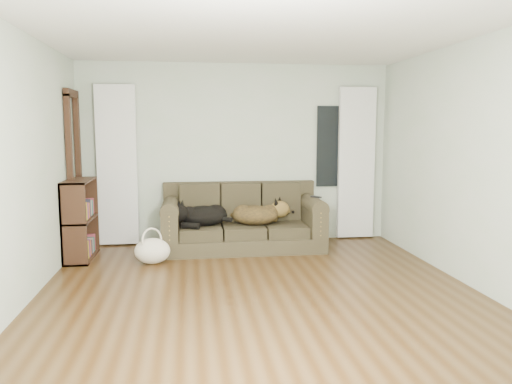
{
  "coord_description": "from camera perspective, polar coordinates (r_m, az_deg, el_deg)",
  "views": [
    {
      "loc": [
        -0.7,
        -4.8,
        1.67
      ],
      "look_at": [
        0.17,
        1.6,
        0.84
      ],
      "focal_mm": 35.0,
      "sensor_mm": 36.0,
      "label": 1
    }
  ],
  "objects": [
    {
      "name": "window_pane",
      "position": [
        7.58,
        8.8,
        5.17
      ],
      "size": [
        0.5,
        0.03,
        1.2
      ],
      "primitive_type": "cube",
      "color": "black",
      "rests_on": "wall_back"
    },
    {
      "name": "bookshelf",
      "position": [
        6.79,
        -19.44,
        -3.06
      ],
      "size": [
        0.38,
        0.84,
        1.02
      ],
      "primitive_type": "cube",
      "rotation": [
        0.0,
        0.0,
        0.09
      ],
      "color": "#321D14",
      "rests_on": "floor"
    },
    {
      "name": "curtain_right",
      "position": [
        7.65,
        11.38,
        3.25
      ],
      "size": [
        0.55,
        0.08,
        2.25
      ],
      "primitive_type": "cube",
      "color": "white",
      "rests_on": "ground"
    },
    {
      "name": "curtain_left",
      "position": [
        7.31,
        -15.58,
        2.94
      ],
      "size": [
        0.55,
        0.08,
        2.25
      ],
      "primitive_type": "cube",
      "color": "white",
      "rests_on": "ground"
    },
    {
      "name": "tote_bag",
      "position": [
        6.36,
        -11.77,
        -6.62
      ],
      "size": [
        0.53,
        0.48,
        0.32
      ],
      "primitive_type": "ellipsoid",
      "rotation": [
        0.0,
        0.0,
        0.37
      ],
      "color": "silver",
      "rests_on": "floor"
    },
    {
      "name": "ceiling",
      "position": [
        4.94,
        0.59,
        18.14
      ],
      "size": [
        5.0,
        5.0,
        0.0
      ],
      "primitive_type": "plane",
      "color": "white",
      "rests_on": "ground"
    },
    {
      "name": "door_casing",
      "position": [
        7.04,
        -20.0,
        1.8
      ],
      "size": [
        0.07,
        0.6,
        2.1
      ],
      "primitive_type": "cube",
      "color": "#321D14",
      "rests_on": "ground"
    },
    {
      "name": "wall_left",
      "position": [
        5.06,
        -25.58,
        2.37
      ],
      "size": [
        0.04,
        5.0,
        2.6
      ],
      "primitive_type": "cube",
      "color": "#BABFB6",
      "rests_on": "ground"
    },
    {
      "name": "dog_shepherd",
      "position": [
        6.9,
        0.23,
        -2.56
      ],
      "size": [
        0.76,
        0.61,
        0.3
      ],
      "primitive_type": "ellipsoid",
      "rotation": [
        0.0,
        0.0,
        2.92
      ],
      "color": "black",
      "rests_on": "sofa"
    },
    {
      "name": "sofa",
      "position": [
        6.92,
        -1.53,
        -2.87
      ],
      "size": [
        2.19,
        0.95,
        0.9
      ],
      "primitive_type": "cube",
      "color": "#302519",
      "rests_on": "floor"
    },
    {
      "name": "tv_remote",
      "position": [
        6.93,
        6.86,
        -0.55
      ],
      "size": [
        0.12,
        0.16,
        0.02
      ],
      "primitive_type": "cube",
      "rotation": [
        0.0,
        0.0,
        0.5
      ],
      "color": "black",
      "rests_on": "sofa"
    },
    {
      "name": "floor",
      "position": [
        5.13,
        0.55,
        -11.73
      ],
      "size": [
        5.0,
        5.0,
        0.0
      ],
      "primitive_type": "plane",
      "color": "#3B230D",
      "rests_on": "ground"
    },
    {
      "name": "wall_right",
      "position": [
        5.64,
        23.84,
        2.9
      ],
      "size": [
        0.04,
        5.0,
        2.6
      ],
      "primitive_type": "cube",
      "color": "#BABFB6",
      "rests_on": "ground"
    },
    {
      "name": "wall_back",
      "position": [
        7.34,
        -2.24,
        4.4
      ],
      "size": [
        4.5,
        0.04,
        2.6
      ],
      "primitive_type": "cube",
      "color": "#BABFB6",
      "rests_on": "ground"
    },
    {
      "name": "dog_black_lab",
      "position": [
        6.86,
        -6.31,
        -2.75
      ],
      "size": [
        0.66,
        0.47,
        0.28
      ],
      "primitive_type": "ellipsoid",
      "rotation": [
        0.0,
        0.0,
        -0.01
      ],
      "color": "black",
      "rests_on": "sofa"
    }
  ]
}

